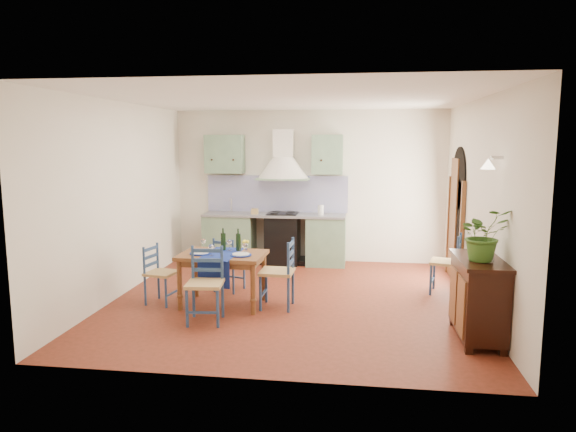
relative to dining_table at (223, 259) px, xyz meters
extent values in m
plane|color=#4F2011|center=(0.90, 0.37, -0.64)|extent=(5.00, 5.00, 0.00)
cube|color=silver|center=(0.90, 2.87, 0.76)|extent=(5.00, 0.04, 2.80)
cube|color=gray|center=(-0.55, 2.56, -0.20)|extent=(0.90, 0.60, 0.88)
cube|color=gray|center=(1.25, 2.56, -0.20)|extent=(0.70, 0.60, 0.88)
cube|color=black|center=(0.45, 2.56, -0.20)|extent=(0.60, 0.58, 0.88)
cube|color=gray|center=(0.30, 2.56, 0.26)|extent=(2.60, 0.64, 0.04)
cube|color=silver|center=(-0.55, 2.56, 0.25)|extent=(0.45, 0.40, 0.03)
cylinder|color=silver|center=(-0.55, 2.74, 0.41)|extent=(0.02, 0.02, 0.26)
cube|color=black|center=(0.45, 2.56, 0.28)|extent=(0.55, 0.48, 0.02)
cube|color=black|center=(0.30, 2.61, -0.60)|extent=(2.60, 0.50, 0.08)
cube|color=#0B0D63|center=(0.30, 2.83, 0.62)|extent=(2.65, 0.05, 0.68)
cube|color=gray|center=(-0.65, 2.69, 1.36)|extent=(0.70, 0.34, 0.70)
cube|color=gray|center=(1.25, 2.69, 1.36)|extent=(0.55, 0.34, 0.70)
cone|color=beige|center=(0.45, 2.62, 1.11)|extent=(0.96, 0.96, 0.40)
cube|color=beige|center=(0.45, 2.71, 1.56)|extent=(0.36, 0.30, 0.50)
cube|color=silver|center=(3.40, 0.37, 0.76)|extent=(0.04, 5.00, 2.80)
cube|color=black|center=(3.39, 1.77, 0.18)|extent=(0.03, 1.00, 1.65)
cylinder|color=black|center=(3.39, 1.77, 1.01)|extent=(0.03, 1.00, 1.00)
cube|color=brown|center=(3.36, 1.23, 0.18)|extent=(0.06, 0.06, 1.65)
cube|color=brown|center=(3.36, 2.31, 0.18)|extent=(0.06, 0.06, 1.65)
cube|color=brown|center=(3.37, 1.99, 0.34)|extent=(0.04, 0.55, 1.96)
cylinder|color=silver|center=(3.34, -0.61, 1.41)|extent=(0.15, 0.04, 0.04)
cone|color=#FFEDC6|center=(3.24, -0.61, 1.34)|extent=(0.16, 0.16, 0.12)
cube|color=silver|center=(-1.60, 0.37, 0.76)|extent=(0.04, 5.00, 2.80)
cube|color=white|center=(0.90, 0.37, 2.16)|extent=(5.00, 5.00, 0.01)
cube|color=brown|center=(0.00, 0.00, 0.05)|extent=(1.17, 0.81, 0.05)
cube|color=brown|center=(0.00, 0.00, -0.01)|extent=(1.05, 0.69, 0.08)
cylinder|color=brown|center=(-0.52, -0.28, -0.31)|extent=(0.07, 0.07, 0.67)
cylinder|color=brown|center=(-0.49, 0.34, -0.31)|extent=(0.07, 0.07, 0.67)
cylinder|color=brown|center=(0.48, -0.33, -0.31)|extent=(0.07, 0.07, 0.67)
cylinder|color=brown|center=(0.51, 0.29, -0.31)|extent=(0.07, 0.07, 0.67)
cube|color=navy|center=(-0.01, -0.04, 0.08)|extent=(0.47, 0.87, 0.01)
cube|color=navy|center=(-0.02, -0.38, -0.10)|extent=(0.43, 0.04, 0.38)
cylinder|color=navy|center=(-0.29, -0.08, 0.09)|extent=(0.28, 0.28, 0.01)
cylinder|color=silver|center=(-0.29, -0.08, 0.10)|extent=(0.23, 0.23, 0.01)
cylinder|color=navy|center=(0.28, -0.10, 0.09)|extent=(0.28, 0.28, 0.01)
cylinder|color=silver|center=(0.28, -0.10, 0.10)|extent=(0.23, 0.23, 0.01)
cylinder|color=black|center=(-0.04, 0.20, 0.24)|extent=(0.07, 0.07, 0.32)
cylinder|color=black|center=(0.18, 0.19, 0.24)|extent=(0.07, 0.07, 0.32)
cylinder|color=white|center=(0.29, 0.13, 0.14)|extent=(0.05, 0.05, 0.10)
sphere|color=yellow|center=(0.29, 0.13, 0.23)|extent=(0.10, 0.10, 0.10)
cylinder|color=navy|center=(-0.22, -0.89, -0.40)|extent=(0.04, 0.04, 0.48)
cylinder|color=navy|center=(-0.25, -0.52, -0.18)|extent=(0.04, 0.04, 0.93)
cylinder|color=navy|center=(0.15, -0.86, -0.40)|extent=(0.04, 0.04, 0.48)
cylinder|color=navy|center=(0.12, -0.49, -0.18)|extent=(0.04, 0.04, 0.93)
cube|color=tan|center=(-0.05, -0.69, -0.15)|extent=(0.47, 0.47, 0.04)
cube|color=navy|center=(-0.07, -0.51, -0.02)|extent=(0.39, 0.06, 0.05)
cube|color=navy|center=(-0.07, -0.51, 0.10)|extent=(0.39, 0.06, 0.05)
cube|color=navy|center=(-0.07, -0.51, 0.23)|extent=(0.39, 0.06, 0.05)
cube|color=navy|center=(-0.03, -0.88, -0.45)|extent=(0.37, 0.07, 0.03)
cylinder|color=navy|center=(0.11, 0.81, -0.43)|extent=(0.03, 0.03, 0.42)
cylinder|color=navy|center=(0.02, 0.50, -0.23)|extent=(0.03, 0.03, 0.81)
cylinder|color=navy|center=(-0.20, 0.91, -0.43)|extent=(0.03, 0.03, 0.42)
cylinder|color=navy|center=(-0.30, 0.59, -0.23)|extent=(0.03, 0.03, 0.81)
cube|color=tan|center=(-0.09, 0.70, -0.21)|extent=(0.47, 0.47, 0.04)
cube|color=navy|center=(-0.14, 0.55, -0.10)|extent=(0.34, 0.12, 0.04)
cube|color=navy|center=(-0.14, 0.55, 0.01)|extent=(0.34, 0.12, 0.04)
cube|color=navy|center=(-0.14, 0.55, 0.12)|extent=(0.34, 0.12, 0.04)
cube|color=navy|center=(-0.05, 0.86, -0.48)|extent=(0.32, 0.12, 0.02)
cylinder|color=navy|center=(-0.74, -0.23, -0.43)|extent=(0.03, 0.03, 0.42)
cylinder|color=navy|center=(-1.06, -0.16, -0.23)|extent=(0.03, 0.03, 0.82)
cylinder|color=navy|center=(-0.67, 0.09, -0.43)|extent=(0.03, 0.03, 0.42)
cylinder|color=navy|center=(-0.99, 0.16, -0.23)|extent=(0.03, 0.03, 0.82)
cube|color=tan|center=(-0.86, -0.04, -0.21)|extent=(0.45, 0.45, 0.04)
cube|color=navy|center=(-1.02, 0.00, -0.10)|extent=(0.09, 0.34, 0.04)
cube|color=navy|center=(-1.02, 0.00, 0.01)|extent=(0.09, 0.34, 0.04)
cube|color=navy|center=(-1.02, 0.00, 0.12)|extent=(0.09, 0.34, 0.04)
cube|color=navy|center=(-0.70, -0.07, -0.48)|extent=(0.09, 0.33, 0.02)
cylinder|color=navy|center=(0.56, 0.19, -0.40)|extent=(0.04, 0.04, 0.48)
cylinder|color=navy|center=(0.94, 0.18, -0.17)|extent=(0.04, 0.04, 0.94)
cylinder|color=navy|center=(0.55, -0.18, -0.40)|extent=(0.04, 0.04, 0.48)
cylinder|color=navy|center=(0.92, -0.20, -0.17)|extent=(0.04, 0.04, 0.94)
cube|color=tan|center=(0.74, 0.00, -0.15)|extent=(0.45, 0.45, 0.04)
cube|color=navy|center=(0.93, -0.01, -0.02)|extent=(0.04, 0.40, 0.05)
cube|color=navy|center=(0.93, -0.01, 0.11)|extent=(0.04, 0.40, 0.05)
cube|color=navy|center=(0.93, -0.01, 0.23)|extent=(0.04, 0.40, 0.05)
cube|color=navy|center=(0.56, 0.01, -0.45)|extent=(0.04, 0.38, 0.03)
cylinder|color=navy|center=(2.98, 1.19, -0.41)|extent=(0.04, 0.04, 0.46)
cylinder|color=navy|center=(3.32, 1.10, -0.19)|extent=(0.04, 0.04, 0.90)
cylinder|color=navy|center=(2.88, 0.85, -0.41)|extent=(0.04, 0.04, 0.46)
cylinder|color=navy|center=(3.23, 0.75, -0.19)|extent=(0.04, 0.04, 0.90)
cube|color=tan|center=(3.10, 0.97, -0.17)|extent=(0.52, 0.52, 0.04)
cube|color=navy|center=(3.28, 0.92, -0.04)|extent=(0.13, 0.37, 0.04)
cube|color=navy|center=(3.28, 0.92, 0.08)|extent=(0.13, 0.37, 0.04)
cube|color=navy|center=(3.28, 0.92, 0.20)|extent=(0.13, 0.37, 0.04)
cube|color=navy|center=(2.93, 1.02, -0.46)|extent=(0.13, 0.35, 0.02)
cube|color=black|center=(3.17, -0.81, -0.15)|extent=(0.45, 1.00, 0.82)
cube|color=black|center=(3.17, -0.81, 0.27)|extent=(0.50, 1.05, 0.04)
cube|color=brown|center=(2.94, -1.04, -0.19)|extent=(0.02, 0.38, 0.63)
cube|color=brown|center=(2.94, -0.58, -0.19)|extent=(0.02, 0.38, 0.63)
cube|color=black|center=(2.99, -1.25, -0.60)|extent=(0.08, 0.08, 0.08)
cube|color=black|center=(2.99, -0.37, -0.60)|extent=(0.08, 0.08, 0.08)
cube|color=black|center=(3.34, -1.25, -0.60)|extent=(0.08, 0.08, 0.08)
cube|color=black|center=(3.34, -0.37, -0.60)|extent=(0.08, 0.08, 0.08)
imported|color=#325B1D|center=(3.16, -0.91, 0.59)|extent=(0.64, 0.59, 0.58)
camera|label=1|loc=(1.78, -6.63, 1.58)|focal=32.00mm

